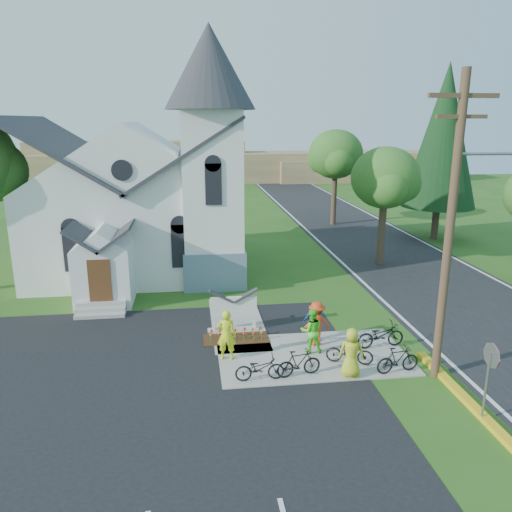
{
  "coord_description": "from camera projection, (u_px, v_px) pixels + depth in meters",
  "views": [
    {
      "loc": [
        -2.81,
        -16.01,
        8.5
      ],
      "look_at": [
        -0.04,
        5.0,
        2.71
      ],
      "focal_mm": 35.0,
      "sensor_mm": 36.0,
      "label": 1
    }
  ],
  "objects": [
    {
      "name": "sidewalk",
      "position": [
        313.0,
        355.0,
        18.57
      ],
      "size": [
        7.0,
        4.0,
        0.05
      ],
      "primitive_type": "cube",
      "color": "gray",
      "rests_on": "ground"
    },
    {
      "name": "bike_0",
      "position": [
        260.0,
        368.0,
        16.67
      ],
      "size": [
        1.68,
        0.6,
        0.88
      ],
      "primitive_type": "imported",
      "rotation": [
        0.0,
        0.0,
        1.58
      ],
      "color": "black",
      "rests_on": "sidewalk"
    },
    {
      "name": "cyclist_4",
      "position": [
        351.0,
        353.0,
        16.82
      ],
      "size": [
        0.98,
        0.79,
        1.74
      ],
      "primitive_type": "imported",
      "rotation": [
        0.0,
        0.0,
        2.83
      ],
      "color": "gold",
      "rests_on": "sidewalk"
    },
    {
      "name": "tree_road_near",
      "position": [
        385.0,
        178.0,
        29.08
      ],
      "size": [
        4.0,
        4.0,
        7.05
      ],
      "color": "#3C2E21",
      "rests_on": "ground"
    },
    {
      "name": "utility_pole",
      "position": [
        452.0,
        222.0,
        15.73
      ],
      "size": [
        3.45,
        0.28,
        10.0
      ],
      "color": "#4C3426",
      "rests_on": "ground"
    },
    {
      "name": "cyclist_1",
      "position": [
        311.0,
        331.0,
        18.6
      ],
      "size": [
        0.87,
        0.7,
        1.71
      ],
      "primitive_type": "imported",
      "rotation": [
        0.0,
        0.0,
        3.08
      ],
      "color": "#49DF29",
      "rests_on": "sidewalk"
    },
    {
      "name": "ground",
      "position": [
        275.0,
        365.0,
        17.91
      ],
      "size": [
        120.0,
        120.0,
        0.0
      ],
      "primitive_type": "plane",
      "color": "#275317",
      "rests_on": "ground"
    },
    {
      "name": "cyclist_2",
      "position": [
        315.0,
        321.0,
        19.63
      ],
      "size": [
        0.99,
        0.62,
        1.57
      ],
      "primitive_type": "imported",
      "rotation": [
        0.0,
        0.0,
        2.86
      ],
      "color": "#2065A4",
      "rests_on": "sidewalk"
    },
    {
      "name": "distant_hills",
      "position": [
        233.0,
        166.0,
        71.63
      ],
      "size": [
        61.0,
        10.0,
        5.6
      ],
      "color": "olive",
      "rests_on": "ground"
    },
    {
      "name": "stop_sign",
      "position": [
        490.0,
        366.0,
        14.11
      ],
      "size": [
        0.11,
        0.76,
        2.48
      ],
      "color": "gray",
      "rests_on": "ground"
    },
    {
      "name": "parking_lot",
      "position": [
        59.0,
        410.0,
        15.11
      ],
      "size": [
        20.0,
        16.0,
        0.02
      ],
      "primitive_type": "cube",
      "color": "black",
      "rests_on": "ground"
    },
    {
      "name": "road",
      "position": [
        384.0,
        251.0,
        33.51
      ],
      "size": [
        8.0,
        90.0,
        0.02
      ],
      "primitive_type": "cube",
      "color": "black",
      "rests_on": "ground"
    },
    {
      "name": "cyclist_0",
      "position": [
        226.0,
        335.0,
        18.02
      ],
      "size": [
        0.75,
        0.55,
        1.9
      ],
      "primitive_type": "imported",
      "rotation": [
        0.0,
        0.0,
        2.99
      ],
      "color": "#CFE51B",
      "rests_on": "sidewalk"
    },
    {
      "name": "bike_3",
      "position": [
        398.0,
        360.0,
        17.16
      ],
      "size": [
        1.64,
        0.66,
        0.96
      ],
      "primitive_type": "imported",
      "rotation": [
        0.0,
        0.0,
        1.71
      ],
      "color": "black",
      "rests_on": "sidewalk"
    },
    {
      "name": "church",
      "position": [
        142.0,
        180.0,
        27.77
      ],
      "size": [
        12.35,
        12.0,
        13.0
      ],
      "color": "white",
      "rests_on": "ground"
    },
    {
      "name": "bike_2",
      "position": [
        350.0,
        352.0,
        17.82
      ],
      "size": [
        1.77,
        1.13,
        0.88
      ],
      "primitive_type": "imported",
      "rotation": [
        0.0,
        0.0,
        1.21
      ],
      "color": "black",
      "rests_on": "sidewalk"
    },
    {
      "name": "church_sign",
      "position": [
        234.0,
        308.0,
        20.55
      ],
      "size": [
        2.2,
        0.4,
        1.7
      ],
      "color": "gray",
      "rests_on": "ground"
    },
    {
      "name": "bike_1",
      "position": [
        299.0,
        363.0,
        16.92
      ],
      "size": [
        1.64,
        0.72,
        0.96
      ],
      "primitive_type": "imported",
      "rotation": [
        0.0,
        0.0,
        1.75
      ],
      "color": "black",
      "rests_on": "sidewalk"
    },
    {
      "name": "cyclist_3",
      "position": [
        316.0,
        323.0,
        19.19
      ],
      "size": [
        1.2,
        0.77,
        1.76
      ],
      "primitive_type": "imported",
      "rotation": [
        0.0,
        0.0,
        3.25
      ],
      "color": "red",
      "rests_on": "sidewalk"
    },
    {
      "name": "bike_4",
      "position": [
        381.0,
        335.0,
        19.08
      ],
      "size": [
        1.94,
        0.82,
        0.99
      ],
      "primitive_type": "imported",
      "rotation": [
        0.0,
        0.0,
        1.66
      ],
      "color": "black",
      "rests_on": "sidewalk"
    },
    {
      "name": "flower_bed",
      "position": [
        236.0,
        339.0,
        19.95
      ],
      "size": [
        2.6,
        1.1,
        0.07
      ],
      "primitive_type": "cube",
      "color": "#331C0D",
      "rests_on": "ground"
    },
    {
      "name": "tree_road_mid",
      "position": [
        336.0,
        155.0,
        40.47
      ],
      "size": [
        4.4,
        4.4,
        7.8
      ],
      "color": "#3C2E21",
      "rests_on": "ground"
    },
    {
      "name": "conifer",
      "position": [
        444.0,
        136.0,
        35.07
      ],
      "size": [
        5.2,
        5.2,
        12.4
      ],
      "color": "#3C2E21",
      "rests_on": "ground"
    }
  ]
}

